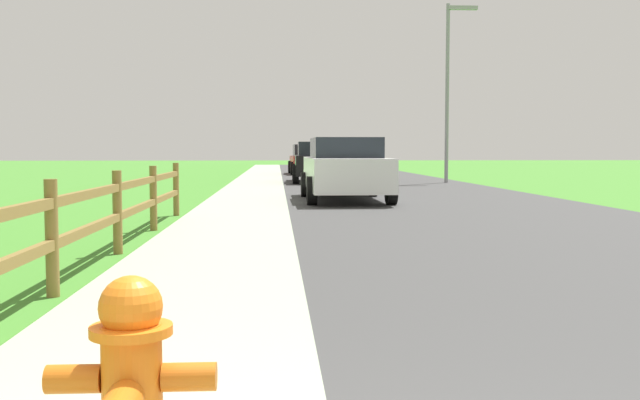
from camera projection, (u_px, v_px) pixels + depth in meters
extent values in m
plane|color=#41822B|center=(283.00, 185.00, 26.51)|extent=(120.00, 120.00, 0.00)
cube|color=#3C3C3C|center=(373.00, 182.00, 28.71)|extent=(7.00, 66.00, 0.01)
cube|color=#9FAF90|center=(205.00, 182.00, 28.32)|extent=(6.00, 66.00, 0.01)
cube|color=#41822B|center=(165.00, 182.00, 28.24)|extent=(5.00, 66.00, 0.00)
cylinder|color=orange|center=(131.00, 330.00, 2.60)|extent=(0.29, 0.29, 0.03)
sphere|color=orange|center=(131.00, 307.00, 2.59)|extent=(0.22, 0.22, 0.22)
cube|color=#CB6115|center=(130.00, 287.00, 2.59)|extent=(0.04, 0.04, 0.04)
cylinder|color=#CB6115|center=(74.00, 379.00, 2.60)|extent=(0.19, 0.10, 0.10)
cylinder|color=#CB6115|center=(189.00, 377.00, 2.62)|extent=(0.19, 0.10, 0.10)
cylinder|color=olive|center=(52.00, 239.00, 6.19)|extent=(0.11, 0.11, 1.00)
cylinder|color=olive|center=(117.00, 213.00, 8.75)|extent=(0.11, 0.11, 1.00)
cylinder|color=olive|center=(153.00, 198.00, 11.30)|extent=(0.11, 0.11, 1.00)
cylinder|color=olive|center=(176.00, 190.00, 13.86)|extent=(0.11, 0.11, 1.00)
cube|color=olive|center=(90.00, 228.00, 7.48)|extent=(0.07, 12.82, 0.09)
cube|color=olive|center=(90.00, 194.00, 7.45)|extent=(0.07, 12.82, 0.09)
cube|color=white|center=(345.00, 173.00, 18.17)|extent=(1.85, 4.93, 0.78)
cube|color=#1E232B|center=(345.00, 148.00, 18.07)|extent=(1.61, 2.38, 0.49)
cylinder|color=black|center=(305.00, 184.00, 19.65)|extent=(0.23, 0.65, 0.65)
cylinder|color=black|center=(373.00, 184.00, 19.77)|extent=(0.23, 0.65, 0.65)
cylinder|color=black|center=(312.00, 191.00, 16.62)|extent=(0.23, 0.65, 0.65)
cylinder|color=black|center=(391.00, 190.00, 16.74)|extent=(0.23, 0.65, 0.65)
cube|color=black|center=(319.00, 165.00, 28.39)|extent=(1.91, 4.69, 0.74)
cube|color=#1E232B|center=(319.00, 149.00, 28.22)|extent=(1.66, 2.27, 0.51)
cylinder|color=black|center=(295.00, 172.00, 29.81)|extent=(0.23, 0.69, 0.69)
cylinder|color=black|center=(340.00, 172.00, 29.89)|extent=(0.23, 0.69, 0.69)
cylinder|color=black|center=(296.00, 175.00, 26.93)|extent=(0.23, 0.69, 0.69)
cylinder|color=black|center=(346.00, 174.00, 27.01)|extent=(0.23, 0.69, 0.69)
cube|color=maroon|center=(310.00, 162.00, 37.85)|extent=(2.00, 4.63, 0.65)
cube|color=#1E232B|center=(310.00, 150.00, 37.76)|extent=(1.72, 2.18, 0.58)
cylinder|color=black|center=(290.00, 167.00, 39.20)|extent=(0.24, 0.67, 0.66)
cylinder|color=black|center=(326.00, 167.00, 39.36)|extent=(0.24, 0.67, 0.66)
cylinder|color=black|center=(293.00, 168.00, 36.37)|extent=(0.24, 0.67, 0.66)
cylinder|color=black|center=(331.00, 168.00, 36.53)|extent=(0.24, 0.67, 0.66)
cylinder|color=gray|center=(447.00, 94.00, 27.64)|extent=(0.14, 0.14, 6.67)
cube|color=#999999|center=(463.00, 8.00, 27.45)|extent=(1.10, 0.20, 0.14)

